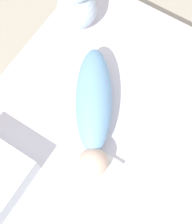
% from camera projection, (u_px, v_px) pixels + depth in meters
% --- Properties ---
extents(ground_plane, '(12.00, 12.00, 0.00)m').
position_uv_depth(ground_plane, '(98.00, 140.00, 1.50)').
color(ground_plane, '#B2A893').
extents(bed_mattress, '(1.34, 1.01, 0.19)m').
position_uv_depth(bed_mattress, '(98.00, 134.00, 1.41)').
color(bed_mattress, white).
rests_on(bed_mattress, ground_plane).
extents(burp_cloth, '(0.22, 0.14, 0.02)m').
position_uv_depth(burp_cloth, '(95.00, 178.00, 1.24)').
color(burp_cloth, white).
rests_on(burp_cloth, bed_mattress).
extents(swaddled_baby, '(0.52, 0.39, 0.14)m').
position_uv_depth(swaddled_baby, '(94.00, 107.00, 1.28)').
color(swaddled_baby, '#7FB7E5').
rests_on(swaddled_baby, bed_mattress).
extents(bunny_plush, '(0.19, 0.19, 0.38)m').
position_uv_depth(bunny_plush, '(76.00, 2.00, 1.39)').
color(bunny_plush, silver).
rests_on(bunny_plush, bed_mattress).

